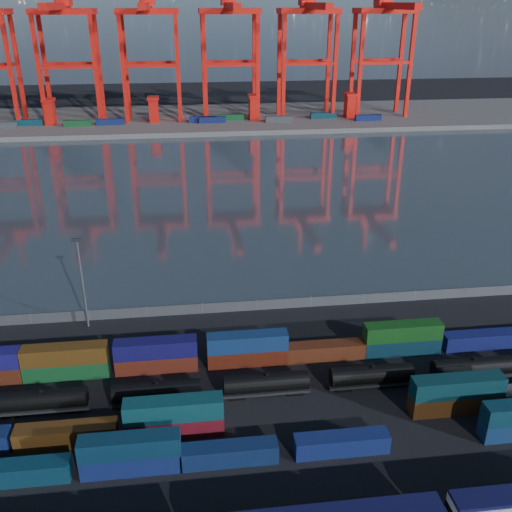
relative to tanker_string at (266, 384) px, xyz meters
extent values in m
plane|color=black|center=(1.83, -3.39, -1.95)|extent=(700.00, 700.00, 0.00)
plane|color=#303C45|center=(1.83, 101.61, -1.94)|extent=(700.00, 700.00, 0.00)
cube|color=#514F4C|center=(1.83, 206.61, -0.95)|extent=(700.00, 70.00, 2.00)
cube|color=#0D3248|center=(-31.15, -12.40, -0.65)|extent=(11.97, 2.43, 2.59)
cube|color=navy|center=(-18.08, -12.40, -0.65)|extent=(11.97, 2.43, 2.59)
cube|color=#0D2C44|center=(-18.08, -12.40, 1.95)|extent=(11.97, 2.43, 2.59)
cube|color=#0F224E|center=(-6.32, -12.40, -0.65)|extent=(11.97, 2.43, 2.59)
cube|color=navy|center=(7.79, -12.40, -0.65)|extent=(11.97, 2.43, 2.59)
cube|color=#543110|center=(-26.66, -6.63, -0.56)|extent=(12.76, 2.60, 2.77)
cube|color=maroon|center=(-12.96, -6.63, -0.56)|extent=(12.76, 2.60, 2.77)
cube|color=#0D4248|center=(-12.96, -6.63, 2.20)|extent=(12.76, 2.60, 2.77)
cube|color=#4F290F|center=(25.35, -6.63, -0.56)|extent=(12.76, 2.60, 2.77)
cube|color=#0A3338|center=(25.35, -6.63, 2.20)|extent=(12.76, 2.60, 2.77)
cube|color=#155125|center=(-29.13, 7.97, -0.60)|extent=(12.46, 2.53, 2.70)
cube|color=#583711|center=(-29.13, 7.97, 2.10)|extent=(12.46, 2.53, 2.70)
cube|color=#5E1F12|center=(-15.77, 7.97, -0.60)|extent=(12.46, 2.53, 2.70)
cube|color=#131051|center=(-15.77, 7.97, 2.10)|extent=(12.46, 2.53, 2.70)
cube|color=#571A0D|center=(-1.81, 7.97, -0.60)|extent=(12.46, 2.53, 2.70)
cube|color=navy|center=(-1.81, 7.97, 2.10)|extent=(12.46, 2.53, 2.70)
cube|color=#572511|center=(10.65, 7.97, -0.60)|extent=(12.46, 2.53, 2.70)
cube|color=#0B2939|center=(23.04, 7.97, -0.60)|extent=(12.46, 2.53, 2.70)
cube|color=#144B16|center=(23.04, 7.97, 2.10)|extent=(12.46, 2.53, 2.70)
cube|color=navy|center=(36.43, 7.97, -0.60)|extent=(12.46, 2.53, 2.70)
cylinder|color=black|center=(-31.00, 0.00, 0.20)|extent=(12.16, 2.71, 2.71)
cylinder|color=black|center=(-31.00, 0.00, 1.70)|extent=(0.75, 0.75, 0.47)
cube|color=black|center=(-31.00, 0.00, -1.29)|extent=(12.63, 1.87, 0.37)
cube|color=black|center=(-35.21, 0.00, -1.67)|extent=(2.34, 1.68, 0.56)
cube|color=black|center=(-26.79, 0.00, -1.67)|extent=(2.34, 1.68, 0.56)
cylinder|color=black|center=(-15.50, 0.00, 0.20)|extent=(12.16, 2.71, 2.71)
cylinder|color=black|center=(-15.50, 0.00, 1.70)|extent=(0.75, 0.75, 0.47)
cube|color=black|center=(-15.50, 0.00, -1.29)|extent=(12.63, 1.87, 0.37)
cube|color=black|center=(-19.71, 0.00, -1.67)|extent=(2.34, 1.68, 0.56)
cube|color=black|center=(-11.29, 0.00, -1.67)|extent=(2.34, 1.68, 0.56)
cylinder|color=black|center=(0.00, 0.00, 0.20)|extent=(12.16, 2.71, 2.71)
cylinder|color=black|center=(0.00, 0.00, 1.70)|extent=(0.75, 0.75, 0.47)
cube|color=black|center=(0.00, 0.00, -1.29)|extent=(12.63, 1.87, 0.37)
cube|color=black|center=(-4.21, 0.00, -1.67)|extent=(2.34, 1.68, 0.56)
cube|color=black|center=(4.21, 0.00, -1.67)|extent=(2.34, 1.68, 0.56)
cylinder|color=black|center=(15.50, 0.00, 0.20)|extent=(12.16, 2.71, 2.71)
cylinder|color=black|center=(15.50, 0.00, 1.70)|extent=(0.75, 0.75, 0.47)
cube|color=black|center=(15.50, 0.00, -1.29)|extent=(12.63, 1.87, 0.37)
cube|color=black|center=(11.29, 0.00, -1.67)|extent=(2.34, 1.68, 0.56)
cube|color=black|center=(19.71, 0.00, -1.67)|extent=(2.34, 1.68, 0.56)
cylinder|color=black|center=(31.00, 0.00, 0.20)|extent=(12.16, 2.71, 2.71)
cylinder|color=black|center=(31.00, 0.00, 1.70)|extent=(0.75, 0.75, 0.47)
cube|color=black|center=(31.00, 0.00, -1.29)|extent=(12.63, 1.87, 0.37)
cube|color=black|center=(26.79, 0.00, -1.67)|extent=(2.34, 1.68, 0.56)
cube|color=black|center=(35.21, 0.00, -1.67)|extent=(2.34, 1.68, 0.56)
cube|color=#595B5E|center=(1.83, 24.61, -0.95)|extent=(160.00, 0.06, 2.00)
cylinder|color=slate|center=(-38.17, 24.61, -0.85)|extent=(0.12, 0.12, 2.20)
cylinder|color=slate|center=(-28.17, 24.61, -0.85)|extent=(0.12, 0.12, 2.20)
cylinder|color=slate|center=(-18.17, 24.61, -0.85)|extent=(0.12, 0.12, 2.20)
cylinder|color=slate|center=(-8.17, 24.61, -0.85)|extent=(0.12, 0.12, 2.20)
cylinder|color=slate|center=(1.83, 24.61, -0.85)|extent=(0.12, 0.12, 2.20)
cylinder|color=slate|center=(11.83, 24.61, -0.85)|extent=(0.12, 0.12, 2.20)
cylinder|color=slate|center=(21.83, 24.61, -0.85)|extent=(0.12, 0.12, 2.20)
cylinder|color=slate|center=(31.83, 24.61, -0.85)|extent=(0.12, 0.12, 2.20)
cylinder|color=slate|center=(41.83, 24.61, -0.85)|extent=(0.12, 0.12, 2.20)
cylinder|color=slate|center=(-28.17, 22.61, 6.05)|extent=(0.36, 0.36, 16.00)
cube|color=black|center=(-28.17, 22.61, 14.35)|extent=(1.60, 0.40, 0.60)
cube|color=red|center=(-81.49, 195.23, 21.95)|extent=(1.70, 1.70, 47.79)
cube|color=red|center=(-81.49, 207.98, 21.95)|extent=(1.70, 1.70, 47.79)
cube|color=red|center=(-69.86, 195.23, 21.95)|extent=(1.70, 1.70, 47.79)
cube|color=red|center=(-69.86, 207.98, 21.95)|extent=(1.70, 1.70, 47.79)
cube|color=red|center=(-46.49, 195.23, 21.95)|extent=(1.70, 1.70, 47.79)
cube|color=red|center=(-46.49, 207.98, 21.95)|extent=(1.70, 1.70, 47.79)
cube|color=red|center=(-58.17, 195.23, 24.34)|extent=(23.37, 1.49, 1.49)
cube|color=red|center=(-58.17, 207.98, 24.34)|extent=(23.37, 1.49, 1.49)
cube|color=red|center=(-58.17, 201.61, 45.85)|extent=(26.55, 14.87, 2.34)
cube|color=red|center=(-58.17, 188.86, 47.97)|extent=(3.19, 50.98, 2.66)
cube|color=red|center=(-34.86, 195.23, 21.95)|extent=(1.70, 1.70, 47.79)
cube|color=red|center=(-34.86, 207.98, 21.95)|extent=(1.70, 1.70, 47.79)
cube|color=red|center=(-11.49, 195.23, 21.95)|extent=(1.70, 1.70, 47.79)
cube|color=red|center=(-11.49, 207.98, 21.95)|extent=(1.70, 1.70, 47.79)
cube|color=red|center=(-23.17, 195.23, 24.34)|extent=(23.37, 1.49, 1.49)
cube|color=red|center=(-23.17, 207.98, 24.34)|extent=(23.37, 1.49, 1.49)
cube|color=red|center=(-23.17, 201.61, 45.85)|extent=(26.55, 14.87, 2.34)
cube|color=red|center=(-23.17, 188.86, 47.97)|extent=(3.19, 50.98, 2.66)
cube|color=red|center=(0.14, 195.23, 21.95)|extent=(1.70, 1.70, 47.79)
cube|color=red|center=(0.14, 207.98, 21.95)|extent=(1.70, 1.70, 47.79)
cube|color=red|center=(23.51, 195.23, 21.95)|extent=(1.70, 1.70, 47.79)
cube|color=red|center=(23.51, 207.98, 21.95)|extent=(1.70, 1.70, 47.79)
cube|color=red|center=(11.83, 195.23, 24.34)|extent=(23.37, 1.49, 1.49)
cube|color=red|center=(11.83, 207.98, 24.34)|extent=(23.37, 1.49, 1.49)
cube|color=red|center=(11.83, 201.61, 45.85)|extent=(26.55, 14.87, 2.34)
cube|color=red|center=(11.83, 188.86, 47.97)|extent=(3.19, 50.98, 2.66)
cube|color=red|center=(35.14, 195.23, 21.95)|extent=(1.70, 1.70, 47.79)
cube|color=red|center=(35.14, 207.98, 21.95)|extent=(1.70, 1.70, 47.79)
cube|color=red|center=(58.51, 195.23, 21.95)|extent=(1.70, 1.70, 47.79)
cube|color=red|center=(58.51, 207.98, 21.95)|extent=(1.70, 1.70, 47.79)
cube|color=red|center=(46.83, 195.23, 24.34)|extent=(23.37, 1.49, 1.49)
cube|color=red|center=(46.83, 207.98, 24.34)|extent=(23.37, 1.49, 1.49)
cube|color=red|center=(46.83, 201.61, 45.85)|extent=(26.55, 14.87, 2.34)
cube|color=red|center=(46.83, 188.86, 47.97)|extent=(3.19, 50.98, 2.66)
cube|color=red|center=(70.14, 195.23, 21.95)|extent=(1.70, 1.70, 47.79)
cube|color=red|center=(70.14, 207.98, 21.95)|extent=(1.70, 1.70, 47.79)
cube|color=red|center=(93.51, 195.23, 21.95)|extent=(1.70, 1.70, 47.79)
cube|color=red|center=(93.51, 207.98, 21.95)|extent=(1.70, 1.70, 47.79)
cube|color=red|center=(81.83, 195.23, 24.34)|extent=(23.37, 1.49, 1.49)
cube|color=red|center=(81.83, 207.98, 24.34)|extent=(23.37, 1.49, 1.49)
cube|color=red|center=(81.83, 201.61, 45.85)|extent=(26.55, 14.87, 2.34)
cube|color=red|center=(81.83, 188.86, 47.97)|extent=(3.19, 50.98, 2.66)
cube|color=navy|center=(2.48, 191.28, 1.35)|extent=(12.00, 2.44, 2.60)
cube|color=navy|center=(73.17, 187.53, 1.35)|extent=(12.00, 2.44, 2.60)
cube|color=navy|center=(-1.81, 192.69, 1.35)|extent=(12.00, 2.44, 2.60)
cube|color=#0C3842|center=(-77.47, 195.08, 1.35)|extent=(12.00, 2.44, 2.60)
cube|color=#3F4244|center=(-87.41, 190.34, 1.35)|extent=(12.00, 2.44, 2.60)
cube|color=#3F4244|center=(32.20, 189.31, 1.35)|extent=(12.00, 2.44, 2.60)
cube|color=#144C23|center=(-55.92, 190.80, 1.35)|extent=(12.00, 2.44, 2.60)
cube|color=navy|center=(-42.33, 192.13, 1.35)|extent=(12.00, 2.44, 2.60)
cube|color=#144C23|center=(11.17, 196.08, 1.35)|extent=(12.00, 2.44, 2.60)
cube|color=#0C3842|center=(54.23, 195.43, 1.35)|extent=(12.00, 2.44, 2.60)
cube|color=red|center=(-68.17, 196.61, 5.05)|extent=(4.00, 6.00, 10.00)
cube|color=red|center=(-68.17, 196.61, 10.55)|extent=(5.00, 7.00, 1.20)
cube|color=red|center=(-23.17, 196.61, 5.05)|extent=(4.00, 6.00, 10.00)
cube|color=red|center=(-23.17, 196.61, 10.55)|extent=(5.00, 7.00, 1.20)
cube|color=red|center=(21.83, 196.61, 5.05)|extent=(4.00, 6.00, 10.00)
cube|color=red|center=(21.83, 196.61, 10.55)|extent=(5.00, 7.00, 1.20)
cube|color=red|center=(66.83, 196.61, 5.05)|extent=(4.00, 6.00, 10.00)
cube|color=red|center=(66.83, 196.61, 10.55)|extent=(5.00, 7.00, 1.20)
camera|label=1|loc=(-9.65, -66.07, 49.98)|focal=40.00mm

